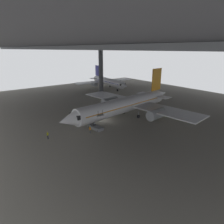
{
  "coord_description": "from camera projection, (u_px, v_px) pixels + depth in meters",
  "views": [
    {
      "loc": [
        38.34,
        -26.89,
        17.16
      ],
      "look_at": [
        2.47,
        0.64,
        2.6
      ],
      "focal_mm": 31.69,
      "sensor_mm": 36.0,
      "label": 1
    }
  ],
  "objects": [
    {
      "name": "ground_plane",
      "position": [
        104.0,
        120.0,
        49.79
      ],
      "size": [
        110.0,
        110.0,
        0.0
      ],
      "primitive_type": "plane",
      "color": "gray"
    },
    {
      "name": "hangar_structure",
      "position": [
        145.0,
        44.0,
        52.24
      ],
      "size": [
        121.0,
        99.0,
        18.9
      ],
      "color": "#4C4F54",
      "rests_on": "ground_plane"
    },
    {
      "name": "airplane_main",
      "position": [
        126.0,
        105.0,
        50.38
      ],
      "size": [
        36.55,
        37.69,
        11.74
      ],
      "color": "white",
      "rests_on": "ground_plane"
    },
    {
      "name": "boarding_stairs",
      "position": [
        96.0,
        126.0,
        43.99
      ],
      "size": [
        4.38,
        1.89,
        4.72
      ],
      "color": "slate",
      "rests_on": "ground_plane"
    },
    {
      "name": "crew_worker_near_nose",
      "position": [
        48.0,
        135.0,
        39.0
      ],
      "size": [
        0.46,
        0.39,
        1.62
      ],
      "color": "#232838",
      "rests_on": "ground_plane"
    },
    {
      "name": "crew_worker_by_stairs",
      "position": [
        90.0,
        129.0,
        41.72
      ],
      "size": [
        0.55,
        0.26,
        1.58
      ],
      "color": "#232838",
      "rests_on": "ground_plane"
    },
    {
      "name": "airplane_distant",
      "position": [
        108.0,
        81.0,
        88.52
      ],
      "size": [
        29.21,
        28.32,
        9.46
      ],
      "color": "white",
      "rests_on": "ground_plane"
    },
    {
      "name": "baggage_tug",
      "position": [
        164.0,
        113.0,
        53.1
      ],
      "size": [
        1.29,
        2.2,
        0.9
      ],
      "color": "yellow",
      "rests_on": "ground_plane"
    }
  ]
}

